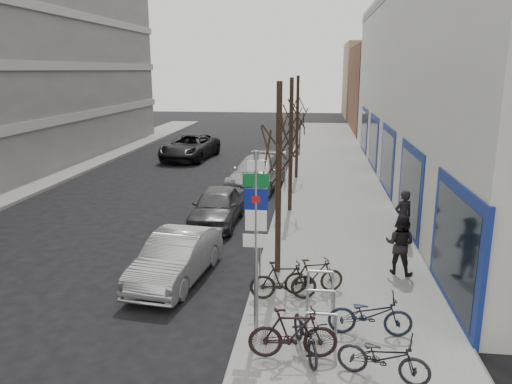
% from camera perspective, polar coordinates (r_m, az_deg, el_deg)
% --- Properties ---
extents(ground, '(120.00, 120.00, 0.00)m').
position_cam_1_polar(ground, '(11.98, -11.89, -15.41)').
color(ground, black).
rests_on(ground, ground).
extents(sidewalk_east, '(5.00, 70.00, 0.15)m').
position_cam_1_polar(sidewalk_east, '(20.68, 9.13, -2.40)').
color(sidewalk_east, slate).
rests_on(sidewalk_east, ground).
extents(brick_building_far, '(12.00, 14.00, 8.00)m').
position_cam_1_polar(brick_building_far, '(50.77, 17.88, 11.14)').
color(brick_building_far, brown).
rests_on(brick_building_far, ground).
extents(tan_building_far, '(13.00, 12.00, 9.00)m').
position_cam_1_polar(tan_building_far, '(65.62, 15.91, 12.17)').
color(tan_building_far, '#937A5B').
rests_on(tan_building_far, ground).
extents(highway_sign_pole, '(0.55, 0.10, 4.20)m').
position_cam_1_polar(highway_sign_pole, '(10.46, 0.01, -4.75)').
color(highway_sign_pole, gray).
rests_on(highway_sign_pole, ground).
extents(bike_rack, '(0.66, 2.26, 0.83)m').
position_cam_1_polar(bike_rack, '(11.65, 7.40, -12.43)').
color(bike_rack, gray).
rests_on(bike_rack, sidewalk_east).
extents(tree_near, '(1.80, 1.80, 5.50)m').
position_cam_1_polar(tree_near, '(13.50, 2.65, 6.63)').
color(tree_near, black).
rests_on(tree_near, ground).
extents(tree_mid, '(1.80, 1.80, 5.50)m').
position_cam_1_polar(tree_mid, '(19.95, 4.06, 8.94)').
color(tree_mid, black).
rests_on(tree_mid, ground).
extents(tree_far, '(1.80, 1.80, 5.50)m').
position_cam_1_polar(tree_far, '(26.43, 4.78, 10.11)').
color(tree_far, black).
rests_on(tree_far, ground).
extents(meter_front, '(0.10, 0.08, 1.27)m').
position_cam_1_polar(meter_front, '(13.82, 0.47, -6.82)').
color(meter_front, gray).
rests_on(meter_front, sidewalk_east).
extents(meter_mid, '(0.10, 0.08, 1.27)m').
position_cam_1_polar(meter_mid, '(19.05, 2.31, -1.02)').
color(meter_mid, gray).
rests_on(meter_mid, sidewalk_east).
extents(meter_back, '(0.10, 0.08, 1.27)m').
position_cam_1_polar(meter_back, '(24.39, 3.35, 2.27)').
color(meter_back, gray).
rests_on(meter_back, sidewalk_east).
extents(bike_near_left, '(0.98, 1.77, 1.04)m').
position_cam_1_polar(bike_near_left, '(10.50, 5.72, -15.43)').
color(bike_near_left, black).
rests_on(bike_near_left, sidewalk_east).
extents(bike_near_right, '(1.86, 0.72, 1.10)m').
position_cam_1_polar(bike_near_right, '(10.33, 4.25, -15.75)').
color(bike_near_right, black).
rests_on(bike_near_right, sidewalk_east).
extents(bike_mid_curb, '(1.82, 0.55, 1.11)m').
position_cam_1_polar(bike_mid_curb, '(11.36, 12.93, -13.14)').
color(bike_mid_curb, black).
rests_on(bike_mid_curb, sidewalk_east).
extents(bike_mid_inner, '(1.75, 0.72, 1.03)m').
position_cam_1_polar(bike_mid_inner, '(12.69, 3.14, -10.02)').
color(bike_mid_inner, black).
rests_on(bike_mid_inner, sidewalk_east).
extents(bike_far_curb, '(1.81, 0.99, 1.06)m').
position_cam_1_polar(bike_far_curb, '(9.99, 14.38, -17.42)').
color(bike_far_curb, black).
rests_on(bike_far_curb, sidewalk_east).
extents(bike_far_inner, '(1.65, 0.92, 0.96)m').
position_cam_1_polar(bike_far_inner, '(13.11, 6.63, -9.45)').
color(bike_far_inner, black).
rests_on(bike_far_inner, sidewalk_east).
extents(parked_car_front, '(1.93, 4.27, 1.36)m').
position_cam_1_polar(parked_car_front, '(14.23, -9.11, -7.40)').
color(parked_car_front, '#AFAFB4').
rests_on(parked_car_front, ground).
extents(parked_car_mid, '(1.73, 4.18, 1.42)m').
position_cam_1_polar(parked_car_mid, '(19.13, -4.46, -1.63)').
color(parked_car_mid, '#46464B').
rests_on(parked_car_mid, ground).
extents(parked_car_back, '(2.91, 5.66, 1.57)m').
position_cam_1_polar(parked_car_back, '(24.81, 0.12, 2.18)').
color(parked_car_back, '#A2A2A7').
rests_on(parked_car_back, ground).
extents(lane_car, '(3.30, 6.13, 1.64)m').
position_cam_1_polar(lane_car, '(33.46, -7.57, 5.15)').
color(lane_car, black).
rests_on(lane_car, ground).
extents(pedestrian_near, '(0.78, 0.67, 1.80)m').
position_cam_1_polar(pedestrian_near, '(17.24, 16.45, -2.72)').
color(pedestrian_near, black).
rests_on(pedestrian_near, sidewalk_east).
extents(pedestrian_far, '(0.76, 0.65, 1.75)m').
position_cam_1_polar(pedestrian_far, '(14.67, 16.12, -5.71)').
color(pedestrian_far, black).
rests_on(pedestrian_far, sidewalk_east).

